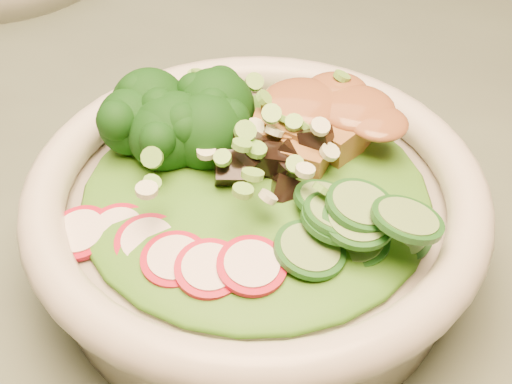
% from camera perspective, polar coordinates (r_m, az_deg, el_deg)
% --- Properties ---
extents(dining_table, '(1.20, 0.80, 0.75)m').
position_cam_1_polar(dining_table, '(0.64, -10.89, -4.54)').
color(dining_table, black).
rests_on(dining_table, ground).
extents(salad_bowl, '(0.28, 0.28, 0.07)m').
position_cam_1_polar(salad_bowl, '(0.44, -0.00, -1.95)').
color(salad_bowl, beige).
rests_on(salad_bowl, dining_table).
extents(lettuce_bed, '(0.21, 0.21, 0.02)m').
position_cam_1_polar(lettuce_bed, '(0.42, -0.00, 0.10)').
color(lettuce_bed, '#2B5A13').
rests_on(lettuce_bed, salad_bowl).
extents(broccoli_florets, '(0.09, 0.09, 0.05)m').
position_cam_1_polar(broccoli_florets, '(0.45, -6.56, 5.06)').
color(broccoli_florets, black).
rests_on(broccoli_florets, salad_bowl).
extents(radish_slices, '(0.12, 0.06, 0.02)m').
position_cam_1_polar(radish_slices, '(0.38, -6.19, -4.88)').
color(radish_slices, '#A30C23').
rests_on(radish_slices, salad_bowl).
extents(cucumber_slices, '(0.08, 0.08, 0.04)m').
position_cam_1_polar(cucumber_slices, '(0.39, 7.51, -2.89)').
color(cucumber_slices, '#76A159').
rests_on(cucumber_slices, salad_bowl).
extents(mushroom_heap, '(0.08, 0.08, 0.04)m').
position_cam_1_polar(mushroom_heap, '(0.42, 1.09, 2.44)').
color(mushroom_heap, black).
rests_on(mushroom_heap, salad_bowl).
extents(tofu_cubes, '(0.10, 0.08, 0.04)m').
position_cam_1_polar(tofu_cubes, '(0.45, 5.41, 5.39)').
color(tofu_cubes, brown).
rests_on(tofu_cubes, salad_bowl).
extents(peanut_sauce, '(0.07, 0.06, 0.02)m').
position_cam_1_polar(peanut_sauce, '(0.45, 5.52, 6.75)').
color(peanut_sauce, brown).
rests_on(peanut_sauce, tofu_cubes).
extents(scallion_garnish, '(0.20, 0.20, 0.02)m').
position_cam_1_polar(scallion_garnish, '(0.41, -0.00, 2.68)').
color(scallion_garnish, '#68B13E').
rests_on(scallion_garnish, salad_bowl).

